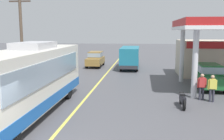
% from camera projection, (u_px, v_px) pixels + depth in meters
% --- Properties ---
extents(ground, '(120.00, 120.00, 0.00)m').
position_uv_depth(ground, '(109.00, 71.00, 27.95)').
color(ground, '#4C4C51').
extents(lane_divider_stripe, '(0.16, 50.00, 0.01)m').
position_uv_depth(lane_divider_stripe, '(102.00, 79.00, 23.04)').
color(lane_divider_stripe, '#D8CC4C').
rests_on(lane_divider_stripe, ground).
extents(coach_bus_main, '(2.60, 11.04, 3.69)m').
position_uv_depth(coach_bus_main, '(28.00, 82.00, 12.99)').
color(coach_bus_main, silver).
rests_on(coach_bus_main, ground).
extents(gas_station_roadside, '(9.10, 11.95, 5.10)m').
position_uv_depth(gas_station_roadside, '(223.00, 50.00, 22.48)').
color(gas_station_roadside, '#B21E1E').
rests_on(gas_station_roadside, ground).
extents(car_at_pump, '(1.70, 4.20, 1.82)m').
position_uv_depth(car_at_pump, '(209.00, 75.00, 19.23)').
color(car_at_pump, '#1E602D').
rests_on(car_at_pump, ground).
extents(minibus_opposing_lane, '(2.04, 6.13, 2.44)m').
position_uv_depth(minibus_opposing_lane, '(130.00, 56.00, 29.28)').
color(minibus_opposing_lane, teal).
rests_on(minibus_opposing_lane, ground).
extents(motorcycle_parked_forecourt, '(0.55, 1.80, 0.92)m').
position_uv_depth(motorcycle_parked_forecourt, '(182.00, 99.00, 14.46)').
color(motorcycle_parked_forecourt, black).
rests_on(motorcycle_parked_forecourt, ground).
extents(pedestrian_near_pump, '(0.55, 0.22, 1.66)m').
position_uv_depth(pedestrian_near_pump, '(212.00, 87.00, 15.43)').
color(pedestrian_near_pump, '#33333F').
rests_on(pedestrian_near_pump, ground).
extents(pedestrian_by_shop, '(0.55, 0.22, 1.66)m').
position_uv_depth(pedestrian_by_shop, '(202.00, 85.00, 15.89)').
color(pedestrian_by_shop, '#33333F').
rests_on(pedestrian_by_shop, ground).
extents(car_trailing_behind_bus, '(1.70, 4.20, 1.82)m').
position_uv_depth(car_trailing_behind_bus, '(95.00, 58.00, 30.86)').
color(car_trailing_behind_bus, olive).
rests_on(car_trailing_behind_bus, ground).
extents(utility_pole_roadside, '(1.80, 0.24, 7.27)m').
position_uv_depth(utility_pole_roadside, '(22.00, 37.00, 21.21)').
color(utility_pole_roadside, brown).
rests_on(utility_pole_roadside, ground).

